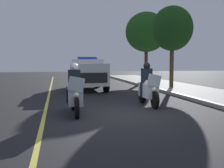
{
  "coord_description": "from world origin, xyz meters",
  "views": [
    {
      "loc": [
        8.68,
        -2.06,
        1.74
      ],
      "look_at": [
        -1.43,
        0.0,
        0.9
      ],
      "focal_mm": 43.6,
      "sensor_mm": 36.0,
      "label": 1
    }
  ],
  "objects_px": {
    "police_suv": "(87,73)",
    "tree_behind_suv": "(146,32)",
    "tree_far_back": "(172,29)",
    "police_motorcycle_lead_right": "(148,88)",
    "police_motorcycle_lead_left": "(75,93)"
  },
  "relations": [
    {
      "from": "police_suv",
      "to": "tree_behind_suv",
      "type": "xyz_separation_m",
      "value": [
        -6.07,
        5.9,
        3.29
      ]
    },
    {
      "from": "tree_far_back",
      "to": "tree_behind_suv",
      "type": "height_order",
      "value": "tree_behind_suv"
    },
    {
      "from": "police_motorcycle_lead_right",
      "to": "tree_far_back",
      "type": "height_order",
      "value": "tree_far_back"
    },
    {
      "from": "police_motorcycle_lead_left",
      "to": "police_suv",
      "type": "height_order",
      "value": "police_suv"
    },
    {
      "from": "police_motorcycle_lead_left",
      "to": "tree_behind_suv",
      "type": "relative_size",
      "value": 0.36
    },
    {
      "from": "police_motorcycle_lead_right",
      "to": "police_motorcycle_lead_left",
      "type": "bearing_deg",
      "value": -68.85
    },
    {
      "from": "police_suv",
      "to": "tree_far_back",
      "type": "distance_m",
      "value": 6.09
    },
    {
      "from": "police_motorcycle_lead_left",
      "to": "police_motorcycle_lead_right",
      "type": "bearing_deg",
      "value": 111.15
    },
    {
      "from": "police_suv",
      "to": "police_motorcycle_lead_left",
      "type": "bearing_deg",
      "value": -9.39
    },
    {
      "from": "police_motorcycle_lead_left",
      "to": "police_motorcycle_lead_right",
      "type": "relative_size",
      "value": 1.0
    },
    {
      "from": "police_motorcycle_lead_left",
      "to": "police_suv",
      "type": "bearing_deg",
      "value": 170.61
    },
    {
      "from": "police_motorcycle_lead_right",
      "to": "police_suv",
      "type": "bearing_deg",
      "value": -166.14
    },
    {
      "from": "police_motorcycle_lead_left",
      "to": "tree_far_back",
      "type": "height_order",
      "value": "tree_far_back"
    },
    {
      "from": "police_motorcycle_lead_left",
      "to": "tree_far_back",
      "type": "relative_size",
      "value": 0.41
    },
    {
      "from": "police_suv",
      "to": "tree_behind_suv",
      "type": "distance_m",
      "value": 9.08
    }
  ]
}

